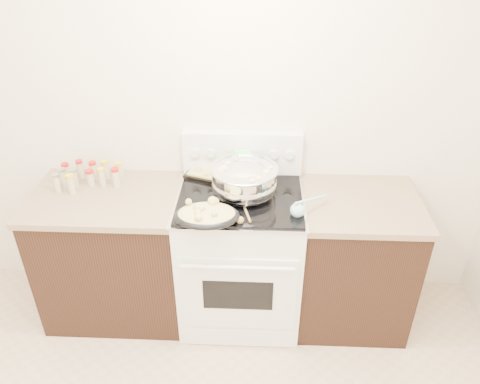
{
  "coord_description": "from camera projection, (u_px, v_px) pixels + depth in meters",
  "views": [
    {
      "loc": [
        0.45,
        -0.96,
        2.44
      ],
      "look_at": [
        0.35,
        1.37,
        1.0
      ],
      "focal_mm": 35.0,
      "sensor_mm": 36.0,
      "label": 1
    }
  ],
  "objects": [
    {
      "name": "roasting_pan",
      "position": [
        207.0,
        215.0,
        2.56
      ],
      "size": [
        0.38,
        0.28,
        0.12
      ],
      "color": "black",
      "rests_on": "kitchen_range"
    },
    {
      "name": "spice_jars",
      "position": [
        87.0,
        175.0,
        2.95
      ],
      "size": [
        0.4,
        0.24,
        0.13
      ],
      "color": "#BFB28C",
      "rests_on": "counter_left"
    },
    {
      "name": "counter_right",
      "position": [
        352.0,
        260.0,
        3.05
      ],
      "size": [
        0.73,
        0.67,
        0.92
      ],
      "color": "black",
      "rests_on": "ground"
    },
    {
      "name": "mixing_bowl",
      "position": [
        244.0,
        181.0,
        2.78
      ],
      "size": [
        0.41,
        0.41,
        0.24
      ],
      "color": "silver",
      "rests_on": "kitchen_range"
    },
    {
      "name": "blue_ladle",
      "position": [
        299.0,
        209.0,
        2.63
      ],
      "size": [
        0.23,
        0.21,
        0.1
      ],
      "color": "#93CFDC",
      "rests_on": "kitchen_range"
    },
    {
      "name": "counter_left",
      "position": [
        116.0,
        253.0,
        3.11
      ],
      "size": [
        0.93,
        0.67,
        0.92
      ],
      "color": "black",
      "rests_on": "ground"
    },
    {
      "name": "room_shell",
      "position": [
        84.0,
        235.0,
        1.22
      ],
      "size": [
        4.1,
        3.6,
        2.75
      ],
      "color": "white",
      "rests_on": "ground"
    },
    {
      "name": "baking_sheet",
      "position": [
        217.0,
        173.0,
        3.02
      ],
      "size": [
        0.43,
        0.36,
        0.06
      ],
      "color": "black",
      "rests_on": "kitchen_range"
    },
    {
      "name": "wooden_spoon",
      "position": [
        242.0,
        216.0,
        2.61
      ],
      "size": [
        0.09,
        0.24,
        0.04
      ],
      "color": "tan",
      "rests_on": "kitchen_range"
    },
    {
      "name": "kitchen_range",
      "position": [
        240.0,
        254.0,
        3.06
      ],
      "size": [
        0.78,
        0.73,
        1.22
      ],
      "color": "white",
      "rests_on": "ground"
    }
  ]
}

